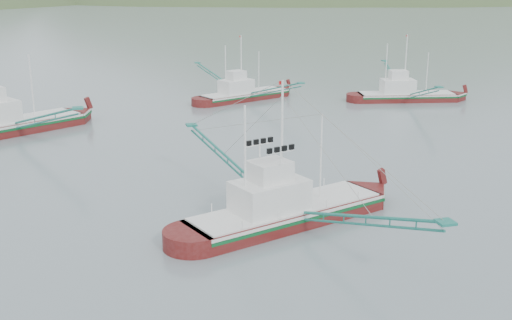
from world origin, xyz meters
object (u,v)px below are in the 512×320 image
object	(u,v)px
main_boat	(285,194)
bg_boat_right	(406,89)
bg_boat_left	(4,111)
bg_boat_far	(243,86)

from	to	relation	value
main_boat	bg_boat_right	bearing A→B (deg)	33.15
bg_boat_left	bg_boat_far	size ratio (longest dim) A/B	1.22
main_boat	bg_boat_left	xyz separation A→B (m)	(-19.43, 30.53, 0.36)
main_boat	bg_boat_right	world-z (taller)	main_boat
main_boat	bg_boat_far	bearing A→B (deg)	60.22
bg_boat_right	bg_boat_left	size ratio (longest dim) A/B	0.86
bg_boat_right	bg_boat_left	distance (m)	47.38
bg_boat_left	bg_boat_far	bearing A→B (deg)	-8.69
main_boat	bg_boat_far	size ratio (longest dim) A/B	1.15
main_boat	bg_boat_left	bearing A→B (deg)	103.71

